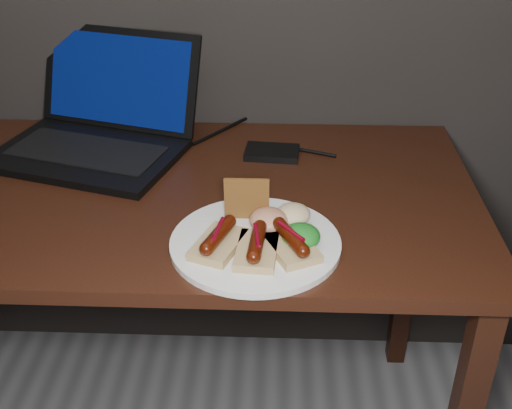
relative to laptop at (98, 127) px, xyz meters
The scene contains 12 objects.
desk 0.28m from the laptop, 53.87° to the right, with size 1.40×0.70×0.75m.
laptop is the anchor object (origin of this frame).
hard_drive 0.41m from the laptop, ahead, with size 0.12×0.08×0.02m, color black.
desk_cables 0.12m from the laptop, 16.67° to the right, with size 0.94×0.41×0.01m.
plate 0.56m from the laptop, 46.16° to the right, with size 0.31×0.31×0.01m, color white.
bread_sausage_left 0.53m from the laptop, 53.20° to the right, with size 0.11×0.13×0.04m.
bread_sausage_center 0.59m from the laptop, 48.89° to the right, with size 0.08×0.12×0.04m.
bread_sausage_right 0.62m from the laptop, 43.83° to the right, with size 0.11×0.13×0.04m.
crispbread 0.49m from the laptop, 41.58° to the right, with size 0.09×0.01×0.09m, color #8F5E27.
salad_greens 0.62m from the laptop, 41.47° to the right, with size 0.07×0.07×0.04m, color #105412.
salsa_mound 0.54m from the laptop, 41.56° to the right, with size 0.07×0.07×0.04m, color #A42010.
coleslaw_mound 0.56m from the laptop, 36.38° to the right, with size 0.06×0.06×0.04m, color beige.
Camera 1 is at (0.28, 0.21, 1.41)m, focal length 45.00 mm.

